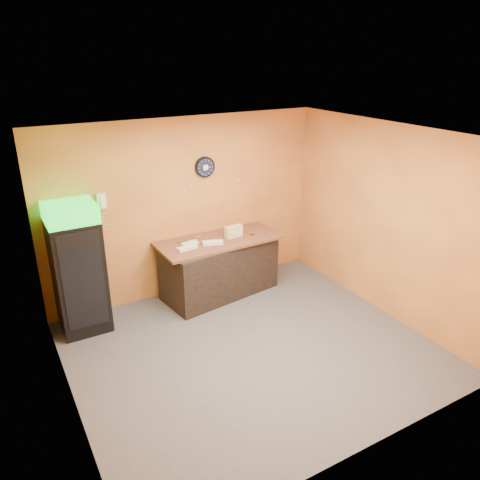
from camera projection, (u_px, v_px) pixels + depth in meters
floor at (251, 349)px, 6.22m from camera, size 4.50×4.50×0.00m
back_wall at (186, 208)px, 7.30m from camera, size 4.50×0.02×2.80m
left_wall at (59, 298)px, 4.66m from camera, size 0.02×4.00×2.80m
right_wall at (386, 222)px, 6.72m from camera, size 0.02×4.00×2.80m
ceiling at (253, 137)px, 5.16m from camera, size 4.50×4.00×0.02m
beverage_cooler at (79, 271)px, 6.36m from camera, size 0.65×0.66×1.85m
prep_counter at (219, 267)px, 7.50m from camera, size 1.90×1.05×0.90m
wall_clock at (205, 167)px, 7.19m from camera, size 0.32×0.06×0.32m
wall_phone at (101, 201)px, 6.54m from camera, size 0.12×0.10×0.22m
butcher_paper at (219, 240)px, 7.32m from camera, size 1.96×0.90×0.04m
sub_roll_stack at (234, 231)px, 7.37m from camera, size 0.30×0.13×0.18m
wrapped_sandwich_left at (187, 248)px, 6.94m from camera, size 0.32×0.15×0.04m
wrapped_sandwich_mid at (213, 243)px, 7.12m from camera, size 0.33×0.22×0.04m
wrapped_sandwich_right at (190, 244)px, 7.10m from camera, size 0.28×0.14×0.04m
kitchen_tool at (198, 238)px, 7.27m from camera, size 0.07×0.07×0.07m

